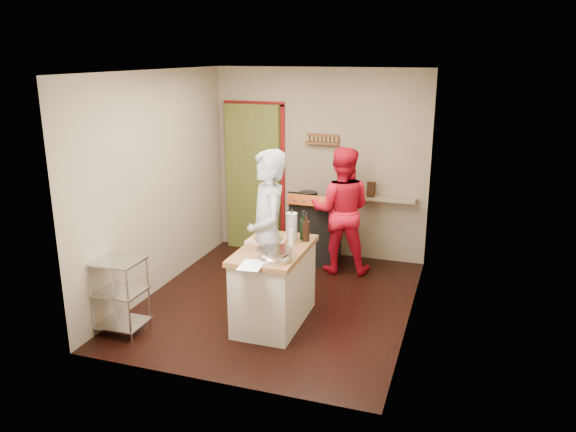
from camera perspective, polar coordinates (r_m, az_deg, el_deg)
The scene contains 10 objects.
floor at distance 6.61m, azimuth -1.05°, elevation -8.63°, with size 3.50×3.50×0.00m, color black.
back_wall at distance 8.06m, azimuth -1.17°, elevation 4.46°, with size 3.00×0.44×2.60m.
left_wall at distance 6.81m, azimuth -13.11°, elevation 3.27°, with size 0.04×3.50×2.60m, color gray.
right_wall at distance 5.86m, azimuth 12.85°, elevation 1.19°, with size 0.04×3.50×2.60m, color gray.
ceiling at distance 5.99m, azimuth -1.18°, elevation 14.62°, with size 3.00×3.50×0.02m, color white.
stove at distance 7.70m, azimuth 2.80°, elevation -1.38°, with size 0.60×0.63×1.00m.
wire_shelving at distance 6.01m, azimuth -16.72°, elevation -7.44°, with size 0.48×0.40×0.80m.
island at distance 5.96m, azimuth -1.38°, elevation -6.77°, with size 0.67×1.26×1.15m.
person_stripe at distance 5.92m, azimuth -2.07°, elevation -2.08°, with size 0.67×0.44×1.84m, color #B3B4B8.
person_red at distance 7.27m, azimuth 5.41°, elevation 0.58°, with size 0.80×0.62×1.65m, color red.
Camera 1 is at (2.01, -5.65, 2.79)m, focal length 35.00 mm.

